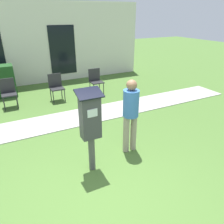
% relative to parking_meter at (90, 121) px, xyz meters
% --- Properties ---
extents(ground_plane, '(40.00, 40.00, 0.00)m').
position_rel_parking_meter_xyz_m(ground_plane, '(-0.14, -0.59, -1.02)').
color(ground_plane, '#476B2D').
extents(sidewalk, '(12.00, 1.10, 0.02)m').
position_rel_parking_meter_xyz_m(sidewalk, '(-0.14, 2.27, -1.01)').
color(sidewalk, '#A3A099').
rests_on(sidewalk, ground).
extents(building_facade, '(10.00, 0.26, 3.20)m').
position_rel_parking_meter_xyz_m(building_facade, '(-0.14, 6.33, 0.58)').
color(building_facade, silver).
rests_on(building_facade, ground).
extents(parking_meter, '(0.44, 0.31, 1.59)m').
position_rel_parking_meter_xyz_m(parking_meter, '(0.00, 0.00, 0.00)').
color(parking_meter, '#4C4C4C').
rests_on(parking_meter, ground).
extents(person_standing, '(0.32, 0.32, 1.58)m').
position_rel_parking_meter_xyz_m(person_standing, '(0.96, 0.22, -0.09)').
color(person_standing, gray).
rests_on(person_standing, ground).
extents(outdoor_chair_left, '(0.44, 0.44, 0.90)m').
position_rel_parking_meter_xyz_m(outdoor_chair_left, '(-1.14, 4.04, -0.49)').
color(outdoor_chair_left, '#262628').
rests_on(outdoor_chair_left, ground).
extents(outdoor_chair_middle, '(0.44, 0.44, 0.90)m').
position_rel_parking_meter_xyz_m(outdoor_chair_middle, '(0.33, 3.94, -0.49)').
color(outdoor_chair_middle, '#262628').
rests_on(outdoor_chair_middle, ground).
extents(outdoor_chair_right, '(0.44, 0.44, 0.90)m').
position_rel_parking_meter_xyz_m(outdoor_chair_right, '(1.80, 4.00, -0.49)').
color(outdoor_chair_right, '#262628').
rests_on(outdoor_chair_right, ground).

